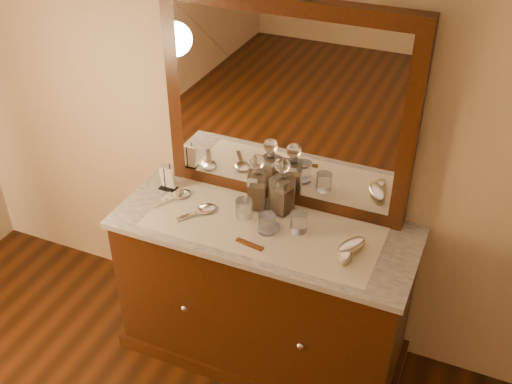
{
  "coord_description": "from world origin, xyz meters",
  "views": [
    {
      "loc": [
        0.87,
        -0.16,
        2.59
      ],
      "look_at": [
        0.0,
        1.85,
        1.1
      ],
      "focal_mm": 42.95,
      "sensor_mm": 36.0,
      "label": 1
    }
  ],
  "objects_px": {
    "brush_far": "(351,247)",
    "brush_near": "(345,254)",
    "comb": "(250,244)",
    "hand_mirror_outer": "(178,196)",
    "mirror_frame": "(286,107)",
    "decanter_right": "(282,192)",
    "dresser_cabinet": "(264,294)",
    "napkin_rack": "(168,180)",
    "decanter_left": "(257,187)",
    "hand_mirror_inner": "(203,210)",
    "pin_dish": "(270,227)"
  },
  "relations": [
    {
      "from": "mirror_frame",
      "to": "hand_mirror_outer",
      "type": "xyz_separation_m",
      "value": [
        -0.49,
        -0.21,
        -0.49
      ]
    },
    {
      "from": "pin_dish",
      "to": "hand_mirror_inner",
      "type": "relative_size",
      "value": 0.42
    },
    {
      "from": "mirror_frame",
      "to": "brush_near",
      "type": "bearing_deg",
      "value": -38.38
    },
    {
      "from": "decanter_right",
      "to": "hand_mirror_inner",
      "type": "height_order",
      "value": "decanter_right"
    },
    {
      "from": "pin_dish",
      "to": "hand_mirror_outer",
      "type": "relative_size",
      "value": 0.41
    },
    {
      "from": "decanter_right",
      "to": "napkin_rack",
      "type": "bearing_deg",
      "value": -176.04
    },
    {
      "from": "pin_dish",
      "to": "napkin_rack",
      "type": "relative_size",
      "value": 0.65
    },
    {
      "from": "comb",
      "to": "brush_near",
      "type": "height_order",
      "value": "brush_near"
    },
    {
      "from": "brush_near",
      "to": "decanter_right",
      "type": "bearing_deg",
      "value": 150.58
    },
    {
      "from": "mirror_frame",
      "to": "decanter_left",
      "type": "relative_size",
      "value": 4.13
    },
    {
      "from": "brush_near",
      "to": "hand_mirror_outer",
      "type": "bearing_deg",
      "value": 172.37
    },
    {
      "from": "decanter_left",
      "to": "hand_mirror_inner",
      "type": "height_order",
      "value": "decanter_left"
    },
    {
      "from": "brush_near",
      "to": "napkin_rack",
      "type": "bearing_deg",
      "value": 170.03
    },
    {
      "from": "hand_mirror_outer",
      "to": "mirror_frame",
      "type": "bearing_deg",
      "value": 23.25
    },
    {
      "from": "comb",
      "to": "hand_mirror_outer",
      "type": "height_order",
      "value": "hand_mirror_outer"
    },
    {
      "from": "brush_near",
      "to": "brush_far",
      "type": "height_order",
      "value": "brush_far"
    },
    {
      "from": "decanter_right",
      "to": "decanter_left",
      "type": "bearing_deg",
      "value": -176.06
    },
    {
      "from": "decanter_right",
      "to": "dresser_cabinet",
      "type": "bearing_deg",
      "value": -104.74
    },
    {
      "from": "pin_dish",
      "to": "napkin_rack",
      "type": "height_order",
      "value": "napkin_rack"
    },
    {
      "from": "dresser_cabinet",
      "to": "hand_mirror_inner",
      "type": "relative_size",
      "value": 6.7
    },
    {
      "from": "decanter_right",
      "to": "brush_near",
      "type": "relative_size",
      "value": 1.95
    },
    {
      "from": "hand_mirror_outer",
      "to": "dresser_cabinet",
      "type": "bearing_deg",
      "value": -4.3
    },
    {
      "from": "comb",
      "to": "napkin_rack",
      "type": "xyz_separation_m",
      "value": [
        -0.57,
        0.26,
        0.05
      ]
    },
    {
      "from": "mirror_frame",
      "to": "comb",
      "type": "distance_m",
      "value": 0.64
    },
    {
      "from": "napkin_rack",
      "to": "decanter_left",
      "type": "distance_m",
      "value": 0.49
    },
    {
      "from": "decanter_left",
      "to": "hand_mirror_inner",
      "type": "xyz_separation_m",
      "value": [
        -0.22,
        -0.14,
        -0.1
      ]
    },
    {
      "from": "decanter_right",
      "to": "brush_near",
      "type": "xyz_separation_m",
      "value": [
        0.38,
        -0.21,
        -0.09
      ]
    },
    {
      "from": "dresser_cabinet",
      "to": "comb",
      "type": "relative_size",
      "value": 10.05
    },
    {
      "from": "decanter_left",
      "to": "hand_mirror_outer",
      "type": "distance_m",
      "value": 0.42
    },
    {
      "from": "hand_mirror_inner",
      "to": "hand_mirror_outer",
      "type": "bearing_deg",
      "value": 161.09
    },
    {
      "from": "comb",
      "to": "decanter_left",
      "type": "xyz_separation_m",
      "value": [
        -0.09,
        0.29,
        0.11
      ]
    },
    {
      "from": "decanter_left",
      "to": "mirror_frame",
      "type": "bearing_deg",
      "value": 54.03
    },
    {
      "from": "brush_far",
      "to": "brush_near",
      "type": "bearing_deg",
      "value": -100.26
    },
    {
      "from": "decanter_left",
      "to": "comb",
      "type": "bearing_deg",
      "value": -73.32
    },
    {
      "from": "hand_mirror_outer",
      "to": "pin_dish",
      "type": "bearing_deg",
      "value": -5.67
    },
    {
      "from": "decanter_right",
      "to": "hand_mirror_outer",
      "type": "height_order",
      "value": "decanter_right"
    },
    {
      "from": "mirror_frame",
      "to": "brush_near",
      "type": "relative_size",
      "value": 7.88
    },
    {
      "from": "mirror_frame",
      "to": "napkin_rack",
      "type": "relative_size",
      "value": 8.78
    },
    {
      "from": "decanter_left",
      "to": "hand_mirror_outer",
      "type": "relative_size",
      "value": 1.34
    },
    {
      "from": "brush_far",
      "to": "hand_mirror_inner",
      "type": "xyz_separation_m",
      "value": [
        -0.74,
        0.01,
        -0.01
      ]
    },
    {
      "from": "napkin_rack",
      "to": "decanter_left",
      "type": "xyz_separation_m",
      "value": [
        0.48,
        0.03,
        0.06
      ]
    },
    {
      "from": "hand_mirror_outer",
      "to": "napkin_rack",
      "type": "bearing_deg",
      "value": 148.0
    },
    {
      "from": "decanter_left",
      "to": "brush_near",
      "type": "height_order",
      "value": "decanter_left"
    },
    {
      "from": "decanter_left",
      "to": "napkin_rack",
      "type": "bearing_deg",
      "value": -176.04
    },
    {
      "from": "dresser_cabinet",
      "to": "napkin_rack",
      "type": "relative_size",
      "value": 10.25
    },
    {
      "from": "decanter_right",
      "to": "hand_mirror_inner",
      "type": "distance_m",
      "value": 0.39
    },
    {
      "from": "decanter_left",
      "to": "brush_near",
      "type": "bearing_deg",
      "value": -22.25
    },
    {
      "from": "dresser_cabinet",
      "to": "comb",
      "type": "distance_m",
      "value": 0.48
    },
    {
      "from": "decanter_left",
      "to": "brush_far",
      "type": "height_order",
      "value": "decanter_left"
    },
    {
      "from": "brush_near",
      "to": "mirror_frame",
      "type": "bearing_deg",
      "value": 141.62
    }
  ]
}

